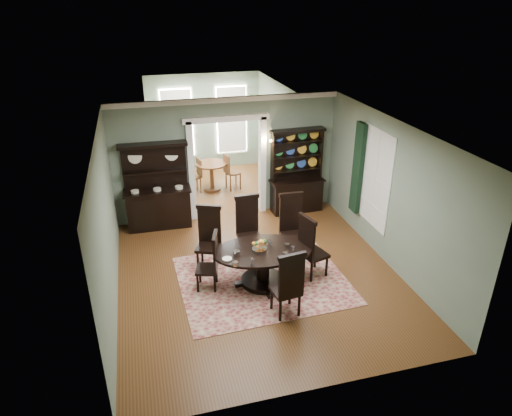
{
  "coord_description": "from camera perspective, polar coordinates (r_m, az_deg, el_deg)",
  "views": [
    {
      "loc": [
        -2.04,
        -7.44,
        5.19
      ],
      "look_at": [
        0.1,
        0.6,
        1.24
      ],
      "focal_mm": 32.0,
      "sensor_mm": 36.0,
      "label": 1
    }
  ],
  "objects": [
    {
      "name": "chair_far_left",
      "position": [
        9.38,
        -5.9,
        -3.37
      ],
      "size": [
        0.63,
        0.61,
        1.33
      ],
      "rotation": [
        0.0,
        0.0,
        2.76
      ],
      "color": "black",
      "rests_on": "rug"
    },
    {
      "name": "dining_table",
      "position": [
        8.82,
        0.87,
        -6.51
      ],
      "size": [
        1.98,
        1.87,
        0.76
      ],
      "rotation": [
        0.0,
        0.0,
        -0.05
      ],
      "color": "black",
      "rests_on": "rug"
    },
    {
      "name": "chair_end_right",
      "position": [
        8.99,
        6.76,
        -4.67
      ],
      "size": [
        0.59,
        0.61,
        1.35
      ],
      "rotation": [
        0.0,
        0.0,
        -1.3
      ],
      "color": "black",
      "rests_on": "rug"
    },
    {
      "name": "doorway_trim",
      "position": [
        11.22,
        -3.66,
        6.78
      ],
      "size": [
        2.08,
        0.25,
        2.57
      ],
      "color": "white",
      "rests_on": "floor"
    },
    {
      "name": "parlor",
      "position": [
        13.64,
        -5.81,
        9.64
      ],
      "size": [
        3.51,
        3.5,
        3.01
      ],
      "color": "brown",
      "rests_on": "ground"
    },
    {
      "name": "right_window",
      "position": [
        10.26,
        13.69,
        4.18
      ],
      "size": [
        0.15,
        1.47,
        2.12
      ],
      "color": "white",
      "rests_on": "wall_right"
    },
    {
      "name": "rug",
      "position": [
        9.18,
        0.82,
        -8.97
      ],
      "size": [
        3.31,
        2.77,
        0.01
      ],
      "primitive_type": "cube",
      "rotation": [
        0.0,
        0.0,
        0.03
      ],
      "color": "maroon",
      "rests_on": "floor"
    },
    {
      "name": "parlor_table",
      "position": [
        13.09,
        -5.58,
        4.43
      ],
      "size": [
        0.88,
        0.88,
        0.82
      ],
      "color": "brown",
      "rests_on": "parlor_floor"
    },
    {
      "name": "chair_end_left",
      "position": [
        8.69,
        -5.59,
        -6.52
      ],
      "size": [
        0.51,
        0.53,
        1.17
      ],
      "rotation": [
        0.0,
        0.0,
        1.29
      ],
      "color": "black",
      "rests_on": "rug"
    },
    {
      "name": "chair_far_mid",
      "position": [
        9.66,
        -0.99,
        -2.12
      ],
      "size": [
        0.53,
        0.49,
        1.38
      ],
      "rotation": [
        0.0,
        0.0,
        3.16
      ],
      "color": "black",
      "rests_on": "rug"
    },
    {
      "name": "welsh_dresser",
      "position": [
        11.74,
        5.07,
        3.25
      ],
      "size": [
        1.41,
        0.57,
        2.16
      ],
      "rotation": [
        0.0,
        0.0,
        0.04
      ],
      "color": "black",
      "rests_on": "floor"
    },
    {
      "name": "parlor_chair_left",
      "position": [
        13.03,
        -7.53,
        4.16
      ],
      "size": [
        0.44,
        0.43,
        0.97
      ],
      "rotation": [
        0.0,
        0.0,
        1.79
      ],
      "color": "brown",
      "rests_on": "parlor_floor"
    },
    {
      "name": "chair_near",
      "position": [
        7.9,
        4.12,
        -9.37
      ],
      "size": [
        0.54,
        0.52,
        1.32
      ],
      "rotation": [
        0.0,
        0.0,
        0.13
      ],
      "color": "black",
      "rests_on": "rug"
    },
    {
      "name": "centerpiece",
      "position": [
        8.64,
        0.42,
        -4.96
      ],
      "size": [
        1.41,
        0.9,
        0.23
      ],
      "color": "silver",
      "rests_on": "dining_table"
    },
    {
      "name": "parlor_chair_right",
      "position": [
        13.1,
        -3.19,
        4.68
      ],
      "size": [
        0.48,
        0.46,
        1.06
      ],
      "rotation": [
        0.0,
        0.0,
        -1.36
      ],
      "color": "brown",
      "rests_on": "parlor_floor"
    },
    {
      "name": "chair_far_right",
      "position": [
        9.74,
        4.5,
        -1.89
      ],
      "size": [
        0.54,
        0.51,
        1.4
      ],
      "rotation": [
        0.0,
        0.0,
        3.11
      ],
      "color": "black",
      "rests_on": "rug"
    },
    {
      "name": "wall_sconce",
      "position": [
        11.21,
        1.27,
        8.27
      ],
      "size": [
        0.27,
        0.21,
        0.21
      ],
      "color": "gold",
      "rests_on": "back_wall_right"
    },
    {
      "name": "sideboard",
      "position": [
        11.14,
        -12.16,
        1.16
      ],
      "size": [
        1.59,
        0.59,
        2.08
      ],
      "rotation": [
        0.0,
        0.0,
        -0.02
      ],
      "color": "black",
      "rests_on": "floor"
    },
    {
      "name": "room",
      "position": [
        8.56,
        0.31,
        0.43
      ],
      "size": [
        5.51,
        6.01,
        3.01
      ],
      "color": "brown",
      "rests_on": "ground"
    }
  ]
}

